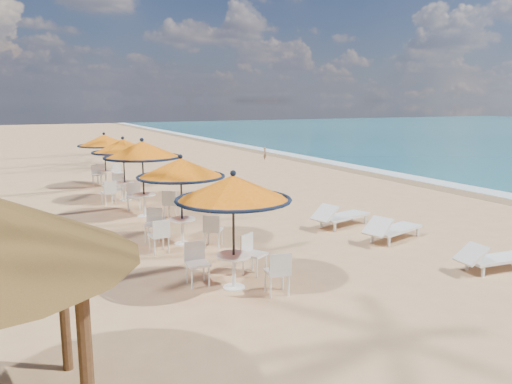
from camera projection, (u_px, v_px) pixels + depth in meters
ground at (409, 257)px, 12.32m from camera, size 160.00×160.00×0.00m
foam_strip at (407, 177)px, 25.20m from camera, size 1.20×140.00×0.04m
wetsand_band at (393, 178)px, 24.81m from camera, size 1.40×140.00×0.02m
station_0 at (235, 202)px, 9.99m from camera, size 2.35×2.35×2.45m
station_1 at (180, 179)px, 13.06m from camera, size 2.33×2.33×2.43m
station_2 at (143, 157)px, 16.29m from camera, size 2.51×2.64×2.62m
station_3 at (122, 154)px, 19.00m from camera, size 2.37×2.39×2.47m
station_4 at (104, 147)px, 22.34m from camera, size 2.32×2.36×2.42m
lounger_near at (491, 258)px, 11.25m from camera, size 1.90×0.75×0.66m
lounger_mid at (391, 229)px, 13.68m from camera, size 2.14×1.17×0.73m
lounger_far at (339, 215)px, 15.21m from camera, size 2.18×1.14×0.75m
person at (265, 153)px, 32.36m from camera, size 0.32×0.38×0.90m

